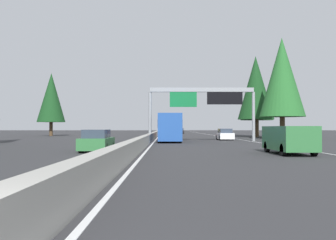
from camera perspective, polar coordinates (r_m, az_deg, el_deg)
ground_plane at (r=62.35m, az=-1.77°, el=-2.65°), size 320.00×320.00×0.00m
median_barrier at (r=82.34m, az=-1.62°, el=-1.98°), size 180.00×0.56×0.90m
shoulder_stripe_right at (r=73.00m, az=7.52°, el=-2.42°), size 160.00×0.16×0.01m
shoulder_stripe_median at (r=72.34m, az=-1.37°, el=-2.45°), size 160.00×0.16×0.01m
sign_gantry_overhead at (r=44.21m, az=5.46°, el=3.31°), size 0.50×12.68×6.35m
minivan_mid_center at (r=23.63m, az=18.10°, el=-2.70°), size 5.00×1.95×1.69m
bus_distant_a at (r=42.99m, az=0.24°, el=-1.03°), size 11.50×2.55×3.10m
pickup_far_left at (r=55.88m, az=-0.21°, el=-1.89°), size 5.60×2.00×1.86m
box_truck_near_center at (r=112.96m, az=-0.07°, el=-1.18°), size 8.50×2.40×2.95m
sedan_far_center at (r=48.53m, az=8.74°, el=-2.25°), size 4.40×1.80×1.47m
sedan_mid_left at (r=99.66m, az=1.93°, el=-1.71°), size 4.40×1.80×1.47m
sedan_distant_b at (r=76.62m, az=-0.34°, el=-1.87°), size 4.40×1.80×1.47m
minivan_mid_right at (r=83.10m, az=-0.09°, el=-1.63°), size 5.00×1.95×1.69m
oncoming_near at (r=25.46m, az=-10.90°, el=-3.23°), size 4.40×1.80×1.47m
conifer_right_near at (r=54.03m, az=17.17°, el=6.32°), size 6.22×6.22×14.15m
conifer_right_mid at (r=63.50m, az=13.37°, el=4.85°), size 5.96×5.96×13.54m
conifer_right_far at (r=70.20m, az=13.52°, el=4.28°), size 5.96×5.96×13.55m
conifer_left_mid at (r=75.11m, az=-17.56°, el=3.31°), size 5.36×5.36×12.18m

